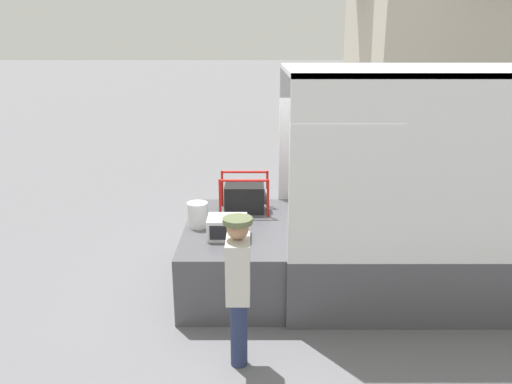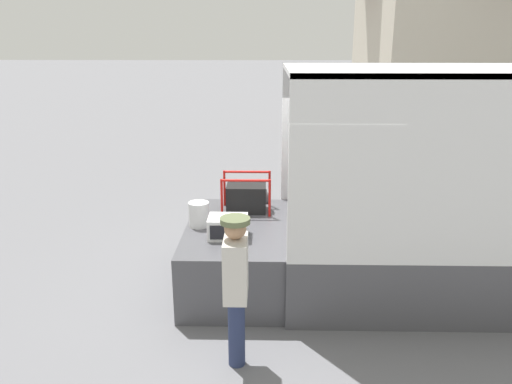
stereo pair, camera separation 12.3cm
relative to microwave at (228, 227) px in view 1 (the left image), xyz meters
The scene contains 7 objects.
ground_plane 1.32m from the microwave, 29.52° to the left, with size 160.00×160.00×0.00m, color slate.
tailgate_deck 0.71m from the microwave, 81.29° to the left, with size 1.35×2.37×0.87m, color #4C4C51.
microwave is the anchor object (origin of this frame).
portable_generator 1.07m from the microwave, 77.84° to the left, with size 0.73×0.52×0.56m.
orange_bucket 0.57m from the microwave, 138.46° to the left, with size 0.28×0.28×0.35m.
worker_person 1.50m from the microwave, 82.53° to the right, with size 0.30×0.44×1.67m.
house_backdrop 15.96m from the microwave, 59.99° to the left, with size 7.38×7.71×7.54m.
Camera 1 is at (-0.36, -6.50, 3.35)m, focal length 35.00 mm.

